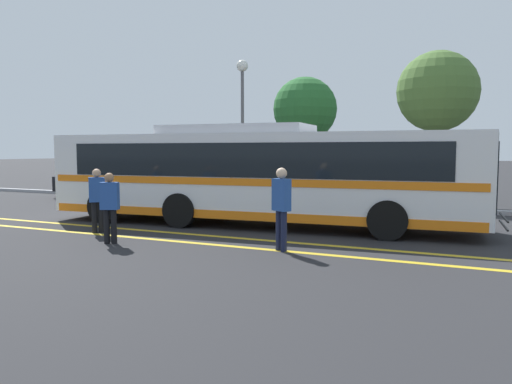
{
  "coord_description": "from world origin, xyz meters",
  "views": [
    {
      "loc": [
        6.49,
        -13.43,
        2.21
      ],
      "look_at": [
        0.33,
        -0.06,
        0.99
      ],
      "focal_mm": 35.0,
      "sensor_mm": 36.0,
      "label": 1
    }
  ],
  "objects": [
    {
      "name": "pedestrian_2",
      "position": [
        -1.59,
        -4.2,
        0.96
      ],
      "size": [
        0.47,
        0.37,
        1.69
      ],
      "rotation": [
        0.0,
        0.0,
        3.54
      ],
      "color": "black",
      "rests_on": "ground_plane"
    },
    {
      "name": "parked_car_1",
      "position": [
        -4.22,
        4.67,
        0.72
      ],
      "size": [
        4.76,
        2.13,
        1.4
      ],
      "rotation": [
        0.0,
        0.0,
        1.52
      ],
      "color": "#335B33",
      "rests_on": "ground_plane"
    },
    {
      "name": "lane_strip_1",
      "position": [
        0.33,
        -3.31,
        0.0
      ],
      "size": [
        32.67,
        0.2,
        0.01
      ],
      "primitive_type": "cube",
      "rotation": [
        0.0,
        0.0,
        1.57
      ],
      "color": "gold",
      "rests_on": "ground_plane"
    },
    {
      "name": "tree_0",
      "position": [
        4.62,
        8.23,
        4.59
      ],
      "size": [
        3.25,
        3.25,
        6.24
      ],
      "color": "#513823",
      "rests_on": "ground_plane"
    },
    {
      "name": "pedestrian_1",
      "position": [
        -2.98,
        -3.1,
        0.99
      ],
      "size": [
        0.45,
        0.45,
        1.73
      ],
      "rotation": [
        0.0,
        0.0,
        3.91
      ],
      "color": "black",
      "rests_on": "ground_plane"
    },
    {
      "name": "pedestrian_0",
      "position": [
        2.44,
        -3.3,
        1.06
      ],
      "size": [
        0.47,
        0.39,
        1.84
      ],
      "rotation": [
        0.0,
        0.0,
        5.79
      ],
      "color": "#191E38",
      "rests_on": "ground_plane"
    },
    {
      "name": "street_lamp",
      "position": [
        -3.3,
        6.39,
        4.5
      ],
      "size": [
        0.51,
        0.51,
        6.17
      ],
      "color": "#59595E",
      "rests_on": "ground_plane"
    },
    {
      "name": "curb_strip",
      "position": [
        0.33,
        5.67,
        0.07
      ],
      "size": [
        40.67,
        0.36,
        0.15
      ],
      "primitive_type": "cube",
      "color": "#99999E",
      "rests_on": "ground_plane"
    },
    {
      "name": "ground_plane",
      "position": [
        0.0,
        0.0,
        0.0
      ],
      "size": [
        220.0,
        220.0,
        0.0
      ],
      "primitive_type": "plane",
      "color": "#262628"
    },
    {
      "name": "parked_car_0",
      "position": [
        -9.74,
        4.72,
        0.74
      ],
      "size": [
        4.61,
        2.07,
        1.42
      ],
      "rotation": [
        0.0,
        0.0,
        -1.59
      ],
      "color": "black",
      "rests_on": "ground_plane"
    },
    {
      "name": "transit_bus",
      "position": [
        0.32,
        -0.07,
        1.55
      ],
      "size": [
        13.12,
        3.45,
        2.97
      ],
      "rotation": [
        0.0,
        0.0,
        -1.5
      ],
      "color": "white",
      "rests_on": "ground_plane"
    },
    {
      "name": "tree_1",
      "position": [
        -1.88,
        10.63,
        4.29
      ],
      "size": [
        3.21,
        3.21,
        5.92
      ],
      "color": "#513823",
      "rests_on": "ground_plane"
    },
    {
      "name": "lane_strip_0",
      "position": [
        0.33,
        -2.26,
        0.0
      ],
      "size": [
        32.67,
        0.2,
        0.01
      ],
      "primitive_type": "cube",
      "rotation": [
        0.0,
        0.0,
        1.57
      ],
      "color": "gold",
      "rests_on": "ground_plane"
    },
    {
      "name": "parked_car_2",
      "position": [
        1.34,
        4.44,
        0.7
      ],
      "size": [
        4.83,
        2.08,
        1.4
      ],
      "rotation": [
        0.0,
        0.0,
        -1.58
      ],
      "color": "silver",
      "rests_on": "ground_plane"
    }
  ]
}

